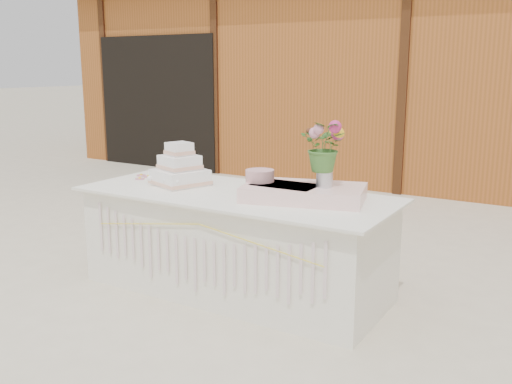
% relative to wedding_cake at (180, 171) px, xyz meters
% --- Properties ---
extents(ground, '(80.00, 80.00, 0.00)m').
position_rel_wedding_cake_xyz_m(ground, '(0.53, -0.02, -0.89)').
color(ground, beige).
rests_on(ground, ground).
extents(barn, '(12.60, 4.60, 3.30)m').
position_rel_wedding_cake_xyz_m(barn, '(0.52, 5.98, 0.79)').
color(barn, '#9B5120').
rests_on(barn, ground).
extents(cake_table, '(2.40, 1.00, 0.77)m').
position_rel_wedding_cake_xyz_m(cake_table, '(0.53, -0.02, -0.50)').
color(cake_table, white).
rests_on(cake_table, ground).
extents(wedding_cake, '(0.48, 0.48, 0.34)m').
position_rel_wedding_cake_xyz_m(wedding_cake, '(0.00, 0.00, 0.00)').
color(wedding_cake, white).
rests_on(wedding_cake, cake_table).
extents(pink_cake_stand, '(0.26, 0.26, 0.19)m').
position_rel_wedding_cake_xyz_m(pink_cake_stand, '(0.74, -0.00, -0.01)').
color(pink_cake_stand, white).
rests_on(pink_cake_stand, cake_table).
extents(satin_runner, '(0.93, 0.68, 0.11)m').
position_rel_wedding_cake_xyz_m(satin_runner, '(1.08, 0.04, -0.06)').
color(satin_runner, '#FFD3CD').
rests_on(satin_runner, cake_table).
extents(flower_vase, '(0.11, 0.11, 0.16)m').
position_rel_wedding_cake_xyz_m(flower_vase, '(1.22, 0.06, 0.07)').
color(flower_vase, silver).
rests_on(flower_vase, satin_runner).
extents(bouquet, '(0.32, 0.28, 0.35)m').
position_rel_wedding_cake_xyz_m(bouquet, '(1.22, 0.06, 0.32)').
color(bouquet, '#3F702D').
rests_on(bouquet, flower_vase).
extents(loose_flowers, '(0.29, 0.41, 0.02)m').
position_rel_wedding_cake_xyz_m(loose_flowers, '(-0.46, 0.04, -0.11)').
color(loose_flowers, '#CC7C8C').
rests_on(loose_flowers, cake_table).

